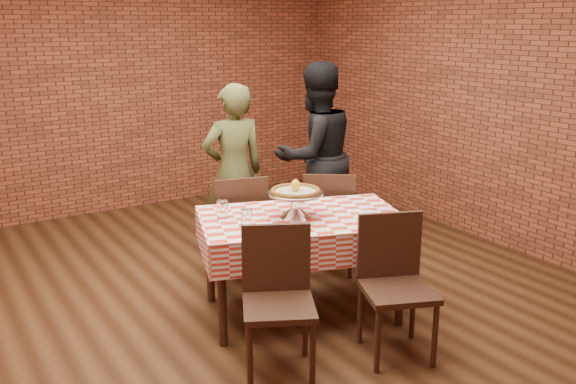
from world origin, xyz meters
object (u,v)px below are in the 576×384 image
(chair_near_left, at_px, (279,306))
(table, at_px, (301,266))
(pizza, at_px, (296,192))
(chair_far_left, at_px, (237,226))
(water_glass_right, at_px, (222,210))
(water_glass_left, at_px, (247,218))
(diner_black, at_px, (315,156))
(chair_near_right, at_px, (398,290))
(pizza_stand, at_px, (296,205))
(condiment_caddy, at_px, (295,196))
(chair_far_right, at_px, (328,220))
(diner_olive, at_px, (234,172))

(chair_near_left, bearing_deg, table, 74.00)
(pizza, bearing_deg, table, -11.01)
(pizza, distance_m, chair_far_left, 0.96)
(pizza, distance_m, water_glass_right, 0.53)
(water_glass_left, distance_m, diner_black, 1.80)
(chair_near_right, bearing_deg, chair_far_left, 121.78)
(water_glass_right, bearing_deg, pizza_stand, -29.03)
(condiment_caddy, xyz_separation_m, chair_far_right, (0.54, 0.29, -0.37))
(chair_near_right, distance_m, chair_far_left, 1.69)
(water_glass_left, distance_m, condiment_caddy, 0.62)
(table, bearing_deg, pizza, 168.99)
(water_glass_right, height_order, condiment_caddy, condiment_caddy)
(pizza, xyz_separation_m, condiment_caddy, (0.16, 0.26, -0.12))
(water_glass_right, xyz_separation_m, chair_near_right, (0.69, -1.09, -0.36))
(chair_near_right, relative_size, diner_black, 0.52)
(chair_near_right, distance_m, diner_black, 2.17)
(water_glass_right, distance_m, condiment_caddy, 0.62)
(chair_near_left, height_order, diner_black, diner_black)
(diner_olive, relative_size, diner_black, 0.91)
(diner_olive, xyz_separation_m, diner_black, (0.79, -0.16, 0.08))
(pizza_stand, distance_m, chair_near_left, 0.90)
(water_glass_left, height_order, chair_far_left, chair_far_left)
(water_glass_right, bearing_deg, water_glass_left, -77.42)
(condiment_caddy, height_order, diner_olive, diner_olive)
(chair_far_left, bearing_deg, table, 110.75)
(chair_far_left, bearing_deg, chair_far_right, 174.06)
(water_glass_left, distance_m, chair_near_right, 1.11)
(chair_near_left, bearing_deg, condiment_caddy, 79.18)
(table, height_order, diner_black, diner_black)
(water_glass_right, bearing_deg, chair_near_left, -94.58)
(condiment_caddy, relative_size, diner_olive, 0.08)
(table, height_order, chair_near_left, chair_near_left)
(table, height_order, water_glass_right, water_glass_right)
(diner_olive, distance_m, diner_black, 0.81)
(water_glass_left, bearing_deg, pizza_stand, 0.51)
(water_glass_right, bearing_deg, condiment_caddy, 0.78)
(water_glass_right, height_order, chair_far_right, chair_far_right)
(pizza_stand, bearing_deg, chair_near_left, -130.19)
(pizza_stand, height_order, chair_far_left, pizza_stand)
(pizza, relative_size, chair_near_right, 0.39)
(condiment_caddy, distance_m, chair_near_left, 1.18)
(chair_far_right, bearing_deg, water_glass_left, 61.98)
(condiment_caddy, xyz_separation_m, diner_olive, (0.03, 1.05, -0.03))
(condiment_caddy, bearing_deg, chair_far_left, 123.62)
(chair_near_left, relative_size, chair_far_right, 1.00)
(chair_near_left, xyz_separation_m, chair_far_left, (0.48, 1.45, 0.00))
(water_glass_right, xyz_separation_m, condiment_caddy, (0.62, 0.01, 0.00))
(table, relative_size, chair_near_left, 1.57)
(chair_far_right, bearing_deg, chair_near_left, 78.92)
(water_glass_left, bearing_deg, chair_near_left, -101.63)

